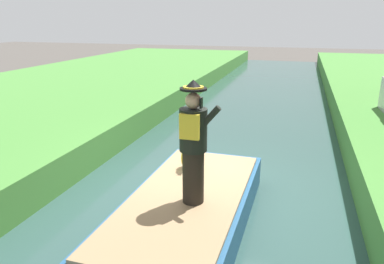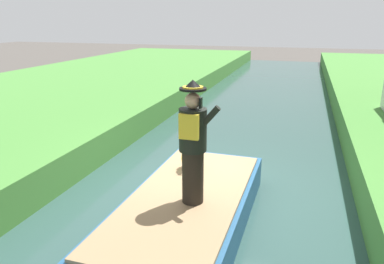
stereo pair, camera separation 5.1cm
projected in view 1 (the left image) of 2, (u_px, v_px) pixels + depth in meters
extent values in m
plane|color=#4C4742|center=(208.00, 195.00, 7.26)|extent=(80.00, 80.00, 0.00)
cube|color=#2D4C47|center=(209.00, 193.00, 7.25)|extent=(5.41, 48.00, 0.10)
cube|color=#23517A|center=(187.00, 214.00, 5.82)|extent=(1.86, 4.22, 0.56)
cube|color=#997A56|center=(187.00, 197.00, 5.73)|extent=(1.71, 3.89, 0.05)
cylinder|color=black|center=(193.00, 176.00, 5.42)|extent=(0.32, 0.32, 0.82)
cylinder|color=black|center=(193.00, 130.00, 5.20)|extent=(0.40, 0.40, 0.62)
cube|color=gold|center=(189.00, 127.00, 5.00)|extent=(0.28, 0.06, 0.36)
sphere|color=#DBA884|center=(193.00, 101.00, 5.08)|extent=(0.23, 0.23, 0.23)
cylinder|color=black|center=(193.00, 89.00, 5.03)|extent=(0.38, 0.38, 0.03)
cone|color=black|center=(193.00, 84.00, 5.01)|extent=(0.26, 0.26, 0.12)
cylinder|color=gold|center=(193.00, 87.00, 5.02)|extent=(0.29, 0.29, 0.02)
cylinder|color=black|center=(208.00, 120.00, 5.05)|extent=(0.38, 0.09, 0.43)
cube|color=black|center=(201.00, 103.00, 4.99)|extent=(0.03, 0.08, 0.15)
ellipsoid|color=green|center=(191.00, 158.00, 6.70)|extent=(0.26, 0.32, 0.40)
sphere|color=green|center=(190.00, 145.00, 6.58)|extent=(0.20, 0.20, 0.20)
cone|color=yellow|center=(189.00, 147.00, 6.49)|extent=(0.09, 0.09, 0.09)
ellipsoid|color=yellow|center=(184.00, 157.00, 6.74)|extent=(0.08, 0.20, 0.32)
ellipsoid|color=yellow|center=(198.00, 159.00, 6.66)|extent=(0.08, 0.20, 0.32)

